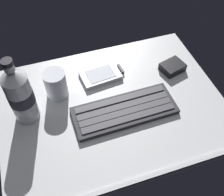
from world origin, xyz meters
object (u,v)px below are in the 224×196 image
(juice_cup, at_px, (56,85))
(keyboard, at_px, (124,110))
(charger_block, at_px, (172,67))
(water_bottle, at_px, (20,95))
(handheld_device, at_px, (103,75))

(juice_cup, bearing_deg, keyboard, -37.16)
(keyboard, relative_size, charger_block, 4.16)
(keyboard, distance_m, water_bottle, 0.28)
(handheld_device, relative_size, juice_cup, 1.57)
(handheld_device, bearing_deg, juice_cup, -169.68)
(handheld_device, distance_m, charger_block, 0.22)
(keyboard, relative_size, juice_cup, 3.43)
(charger_block, bearing_deg, handheld_device, 169.43)
(handheld_device, xyz_separation_m, juice_cup, (-0.15, -0.03, 0.03))
(keyboard, height_order, charger_block, charger_block)
(handheld_device, distance_m, juice_cup, 0.15)
(keyboard, bearing_deg, water_bottle, 164.04)
(keyboard, distance_m, juice_cup, 0.21)
(keyboard, distance_m, charger_block, 0.23)
(handheld_device, distance_m, water_bottle, 0.27)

